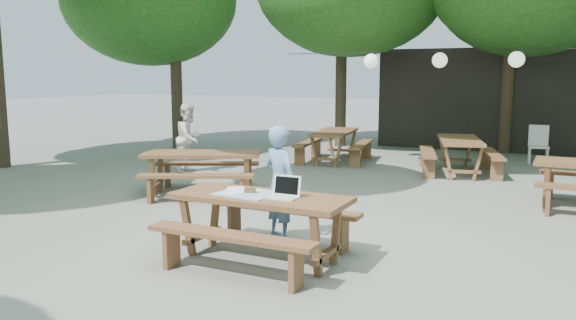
# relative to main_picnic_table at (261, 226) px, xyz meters

# --- Properties ---
(ground) EXTENTS (80.00, 80.00, 0.00)m
(ground) POSITION_rel_main_picnic_table_xyz_m (0.62, 1.58, -0.39)
(ground) COLOR slate
(ground) RESTS_ON ground
(pavilion) EXTENTS (6.00, 3.00, 2.80)m
(pavilion) POSITION_rel_main_picnic_table_xyz_m (1.12, 12.08, 1.01)
(pavilion) COLOR black
(pavilion) RESTS_ON ground
(main_picnic_table) EXTENTS (2.00, 1.58, 0.75)m
(main_picnic_table) POSITION_rel_main_picnic_table_xyz_m (0.00, 0.00, 0.00)
(main_picnic_table) COLOR brown
(main_picnic_table) RESTS_ON ground
(picnic_table_nw) EXTENTS (2.40, 2.25, 0.75)m
(picnic_table_nw) POSITION_rel_main_picnic_table_xyz_m (-2.60, 2.61, 0.00)
(picnic_table_nw) COLOR brown
(picnic_table_nw) RESTS_ON ground
(picnic_table_far_w) EXTENTS (1.85, 2.12, 0.75)m
(picnic_table_far_w) POSITION_rel_main_picnic_table_xyz_m (-1.90, 7.11, 0.00)
(picnic_table_far_w) COLOR brown
(picnic_table_far_w) RESTS_ON ground
(picnic_table_far_e) EXTENTS (2.01, 2.24, 0.75)m
(picnic_table_far_e) POSITION_rel_main_picnic_table_xyz_m (1.07, 6.74, 0.00)
(picnic_table_far_e) COLOR brown
(picnic_table_far_e) RESTS_ON ground
(woman) EXTENTS (0.63, 0.54, 1.46)m
(woman) POSITION_rel_main_picnic_table_xyz_m (-0.16, 0.82, 0.34)
(woman) COLOR #6A95C1
(woman) RESTS_ON ground
(second_person) EXTENTS (0.59, 0.74, 1.48)m
(second_person) POSITION_rel_main_picnic_table_xyz_m (-4.19, 4.44, 0.35)
(second_person) COLOR white
(second_person) RESTS_ON ground
(plastic_chair) EXTENTS (0.49, 0.49, 0.90)m
(plastic_chair) POSITION_rel_main_picnic_table_xyz_m (2.51, 8.98, -0.13)
(plastic_chair) COLOR silver
(plastic_chair) RESTS_ON ground
(laptop) EXTENTS (0.33, 0.26, 0.24)m
(laptop) POSITION_rel_main_picnic_table_xyz_m (0.30, 0.00, 0.42)
(laptop) COLOR white
(laptop) RESTS_ON main_picnic_table
(tabletop_clutter) EXTENTS (0.73, 0.62, 0.08)m
(tabletop_clutter) POSITION_rel_main_picnic_table_xyz_m (-0.18, 0.01, 0.37)
(tabletop_clutter) COLOR #3B72CC
(tabletop_clutter) RESTS_ON main_picnic_table
(paper_lanterns) EXTENTS (9.00, 0.34, 0.38)m
(paper_lanterns) POSITION_rel_main_picnic_table_xyz_m (0.43, 7.58, 2.02)
(paper_lanterns) COLOR black
(paper_lanterns) RESTS_ON ground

